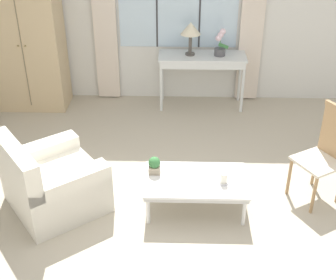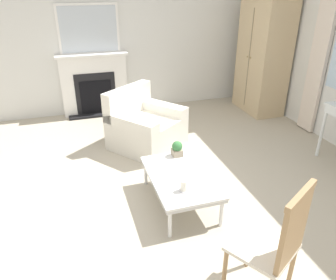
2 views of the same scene
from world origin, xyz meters
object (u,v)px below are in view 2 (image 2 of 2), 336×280
(side_chair_wooden, at_px, (277,241))
(armoire, at_px, (263,54))
(potted_plant_small, at_px, (177,149))
(pillar_candle, at_px, (184,186))
(armchair_upholstered, at_px, (145,128))
(coffee_table, at_px, (180,178))
(fireplace, at_px, (94,80))

(side_chair_wooden, bearing_deg, armoire, 150.01)
(potted_plant_small, bearing_deg, pillar_candle, -13.66)
(armoire, distance_m, potted_plant_small, 3.09)
(armchair_upholstered, height_order, coffee_table, armchair_upholstered)
(fireplace, xyz_separation_m, coffee_table, (3.13, 0.59, -0.33))
(armchair_upholstered, bearing_deg, pillar_candle, -1.24)
(armoire, xyz_separation_m, pillar_candle, (2.67, -2.50, -0.65))
(armchair_upholstered, bearing_deg, armoire, 109.27)
(fireplace, relative_size, pillar_candle, 14.47)
(fireplace, bearing_deg, side_chair_wooden, 10.47)
(armoire, relative_size, pillar_candle, 15.85)
(armchair_upholstered, bearing_deg, coffee_table, 0.92)
(side_chair_wooden, bearing_deg, fireplace, -169.53)
(armchair_upholstered, xyz_separation_m, coffee_table, (1.53, 0.02, 0.04))
(fireplace, xyz_separation_m, potted_plant_small, (2.69, 0.70, -0.19))
(armoire, relative_size, coffee_table, 1.98)
(fireplace, distance_m, coffee_table, 3.20)
(potted_plant_small, height_order, pillar_candle, potted_plant_small)
(armoire, distance_m, coffee_table, 3.49)
(side_chair_wooden, height_order, pillar_candle, side_chair_wooden)
(side_chair_wooden, bearing_deg, pillar_candle, -164.22)
(fireplace, xyz_separation_m, armoire, (0.74, 3.02, 0.42))
(pillar_candle, bearing_deg, coffee_table, 167.31)
(armoire, relative_size, potted_plant_small, 11.29)
(potted_plant_small, bearing_deg, armchair_upholstered, -172.78)
(armchair_upholstered, distance_m, coffee_table, 1.53)
(armoire, relative_size, armchair_upholstered, 1.68)
(coffee_table, relative_size, potted_plant_small, 5.70)
(fireplace, height_order, side_chair_wooden, fireplace)
(fireplace, height_order, armchair_upholstered, fireplace)
(side_chair_wooden, height_order, potted_plant_small, side_chair_wooden)
(armchair_upholstered, bearing_deg, potted_plant_small, 7.22)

